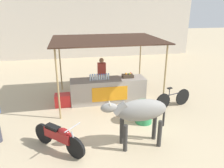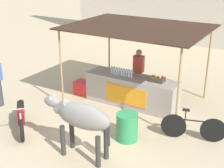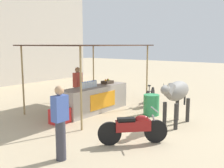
{
  "view_description": "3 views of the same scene",
  "coord_description": "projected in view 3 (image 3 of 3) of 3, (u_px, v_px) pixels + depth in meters",
  "views": [
    {
      "loc": [
        -1.43,
        -5.93,
        3.71
      ],
      "look_at": [
        0.03,
        1.55,
        0.97
      ],
      "focal_mm": 35.0,
      "sensor_mm": 36.0,
      "label": 1
    },
    {
      "loc": [
        4.13,
        -6.0,
        4.39
      ],
      "look_at": [
        -0.21,
        1.32,
        0.98
      ],
      "focal_mm": 50.0,
      "sensor_mm": 36.0,
      "label": 2
    },
    {
      "loc": [
        -7.26,
        -4.21,
        2.51
      ],
      "look_at": [
        0.17,
        1.51,
        1.09
      ],
      "focal_mm": 42.0,
      "sensor_mm": 36.0,
      "label": 3
    }
  ],
  "objects": [
    {
      "name": "motorcycle_parked",
      "position": [
        134.0,
        128.0,
        6.63
      ],
      "size": [
        1.35,
        1.31,
        0.9
      ],
      "color": "black",
      "rests_on": "ground"
    },
    {
      "name": "passerby_on_street",
      "position": [
        60.0,
        122.0,
        5.64
      ],
      "size": [
        0.34,
        0.22,
        1.65
      ],
      "color": "#383842",
      "rests_on": "ground"
    },
    {
      "name": "stall_awning",
      "position": [
        88.0,
        47.0,
        9.75
      ],
      "size": [
        4.2,
        3.2,
        2.5
      ],
      "color": "#382319",
      "rests_on": "ground"
    },
    {
      "name": "vendor_behind_counter",
      "position": [
        78.0,
        88.0,
        10.15
      ],
      "size": [
        0.34,
        0.22,
        1.65
      ],
      "color": "#383842",
      "rests_on": "ground"
    },
    {
      "name": "ground_plane",
      "position": [
        145.0,
        122.0,
        8.6
      ],
      "size": [
        60.0,
        60.0,
        0.0
      ],
      "primitive_type": "plane",
      "color": "tan"
    },
    {
      "name": "stall_counter",
      "position": [
        95.0,
        99.0,
        9.86
      ],
      "size": [
        3.0,
        0.82,
        0.96
      ],
      "color": "#9E9389",
      "rests_on": "ground"
    },
    {
      "name": "bicycle_leaning",
      "position": [
        150.0,
        96.0,
        11.07
      ],
      "size": [
        1.6,
        0.52,
        0.85
      ],
      "color": "black",
      "rests_on": "ground"
    },
    {
      "name": "water_barrel",
      "position": [
        151.0,
        105.0,
        9.39
      ],
      "size": [
        0.56,
        0.56,
        0.74
      ],
      "primitive_type": "cylinder",
      "color": "#2D8C51",
      "rests_on": "ground"
    },
    {
      "name": "cow",
      "position": [
        176.0,
        93.0,
        8.13
      ],
      "size": [
        1.82,
        0.56,
        1.44
      ],
      "color": "gray",
      "rests_on": "ground"
    },
    {
      "name": "cooler_box",
      "position": [
        60.0,
        116.0,
        8.41
      ],
      "size": [
        0.6,
        0.44,
        0.48
      ],
      "primitive_type": "cube",
      "color": "red",
      "rests_on": "ground"
    },
    {
      "name": "water_bottle_row",
      "position": [
        89.0,
        85.0,
        9.47
      ],
      "size": [
        0.79,
        0.07,
        0.25
      ],
      "color": "silver",
      "rests_on": "stall_counter"
    },
    {
      "name": "fruit_crate",
      "position": [
        107.0,
        82.0,
        10.46
      ],
      "size": [
        0.44,
        0.32,
        0.18
      ],
      "color": "#3F3326",
      "rests_on": "stall_counter"
    }
  ]
}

